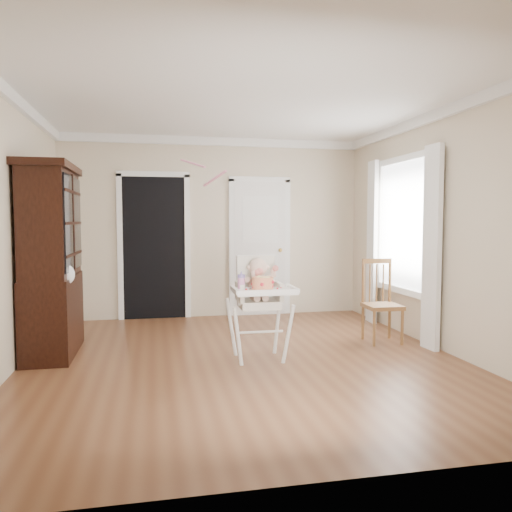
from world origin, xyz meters
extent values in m
plane|color=brown|center=(0.00, 0.00, 0.00)|extent=(5.00, 5.00, 0.00)
plane|color=white|center=(0.00, 0.00, 2.70)|extent=(5.00, 5.00, 0.00)
plane|color=beige|center=(0.00, 2.50, 1.35)|extent=(4.50, 0.00, 4.50)
plane|color=beige|center=(-2.25, 0.00, 1.35)|extent=(0.00, 5.00, 5.00)
plane|color=beige|center=(2.25, 0.00, 1.35)|extent=(0.00, 5.00, 5.00)
cube|color=black|center=(-0.90, 2.48, 1.05)|extent=(0.90, 0.03, 2.10)
cube|color=white|center=(-1.39, 2.48, 1.05)|extent=(0.08, 0.05, 2.18)
cube|color=white|center=(-0.41, 2.48, 1.05)|extent=(0.08, 0.05, 2.18)
cube|color=white|center=(-0.90, 2.48, 2.14)|extent=(1.06, 0.05, 0.08)
cube|color=white|center=(0.70, 2.48, 1.02)|extent=(0.80, 0.05, 2.05)
cube|color=white|center=(0.26, 2.48, 1.02)|extent=(0.08, 0.05, 2.13)
cube|color=white|center=(1.14, 2.48, 1.02)|extent=(0.08, 0.05, 2.13)
sphere|color=gold|center=(1.02, 2.44, 1.00)|extent=(0.06, 0.06, 0.06)
cube|color=white|center=(2.23, 0.80, 1.40)|extent=(0.02, 1.20, 1.60)
cube|color=white|center=(2.21, 0.80, 2.24)|extent=(0.06, 1.36, 0.08)
cube|color=white|center=(2.15, 0.02, 1.15)|extent=(0.08, 0.28, 2.30)
cube|color=white|center=(2.15, 1.58, 1.15)|extent=(0.08, 0.28, 2.30)
cylinder|color=white|center=(-0.10, -0.23, 0.29)|extent=(0.13, 0.13, 0.64)
cylinder|color=white|center=(0.41, -0.23, 0.29)|extent=(0.13, 0.13, 0.64)
cylinder|color=white|center=(-0.09, 0.24, 0.29)|extent=(0.13, 0.13, 0.64)
cylinder|color=white|center=(0.42, 0.24, 0.29)|extent=(0.13, 0.13, 0.64)
cylinder|color=white|center=(0.16, -0.05, 0.30)|extent=(0.49, 0.03, 0.03)
cube|color=silver|center=(0.16, 0.00, 0.59)|extent=(0.41, 0.39, 0.09)
cube|color=silver|center=(-0.04, 0.01, 0.72)|extent=(0.05, 0.36, 0.19)
cube|color=silver|center=(0.36, 0.00, 0.72)|extent=(0.05, 0.36, 0.19)
cube|color=silver|center=(0.16, 0.19, 0.85)|extent=(0.41, 0.07, 0.47)
cube|color=white|center=(0.16, -0.25, 0.75)|extent=(0.60, 0.43, 0.03)
cube|color=white|center=(0.16, -0.46, 0.78)|extent=(0.60, 0.04, 0.04)
ellipsoid|color=beige|center=(0.16, 0.04, 0.74)|extent=(0.22, 0.18, 0.28)
sphere|color=beige|center=(0.16, 0.04, 0.97)|extent=(0.19, 0.19, 0.19)
sphere|color=red|center=(0.16, -0.03, 0.80)|extent=(0.14, 0.14, 0.14)
sphere|color=red|center=(0.13, -0.05, 0.92)|extent=(0.07, 0.07, 0.07)
sphere|color=red|center=(0.33, -0.05, 0.96)|extent=(0.06, 0.06, 0.06)
cylinder|color=silver|center=(0.15, -0.24, 0.77)|extent=(0.28, 0.28, 0.01)
cylinder|color=red|center=(0.15, -0.24, 0.84)|extent=(0.21, 0.21, 0.12)
cylinder|color=#F2E08C|center=(0.17, -0.27, 0.89)|extent=(0.10, 0.10, 0.02)
cylinder|color=pink|center=(-0.05, -0.14, 0.83)|extent=(0.07, 0.07, 0.11)
cylinder|color=#715DA4|center=(-0.05, -0.14, 0.90)|extent=(0.08, 0.08, 0.03)
cone|color=#715DA4|center=(-0.05, -0.14, 0.93)|extent=(0.02, 0.02, 0.04)
cube|color=black|center=(-1.99, 0.65, 0.43)|extent=(0.48, 1.14, 0.86)
cube|color=black|center=(-1.99, 0.65, 1.43)|extent=(0.44, 1.14, 1.14)
cube|color=black|center=(-1.76, 0.36, 1.43)|extent=(0.02, 0.50, 1.00)
cube|color=black|center=(-1.76, 0.93, 1.43)|extent=(0.02, 0.50, 1.00)
cube|color=black|center=(-1.99, 0.65, 2.02)|extent=(0.51, 1.22, 0.08)
ellipsoid|color=white|center=(-1.80, 0.31, 0.90)|extent=(0.19, 0.15, 0.21)
cube|color=brown|center=(1.76, 0.43, 0.43)|extent=(0.42, 0.42, 0.05)
cylinder|color=brown|center=(1.58, 0.26, 0.22)|extent=(0.03, 0.03, 0.43)
cylinder|color=brown|center=(1.93, 0.25, 0.22)|extent=(0.03, 0.03, 0.43)
cylinder|color=brown|center=(1.59, 0.60, 0.22)|extent=(0.03, 0.03, 0.43)
cylinder|color=brown|center=(1.94, 0.59, 0.22)|extent=(0.03, 0.03, 0.43)
cylinder|color=brown|center=(1.59, 0.61, 0.71)|extent=(0.03, 0.03, 0.56)
cylinder|color=brown|center=(1.94, 0.60, 0.71)|extent=(0.03, 0.03, 0.56)
cube|color=brown|center=(1.77, 0.61, 0.96)|extent=(0.37, 0.05, 0.06)
camera|label=1|loc=(-0.91, -5.05, 1.45)|focal=35.00mm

